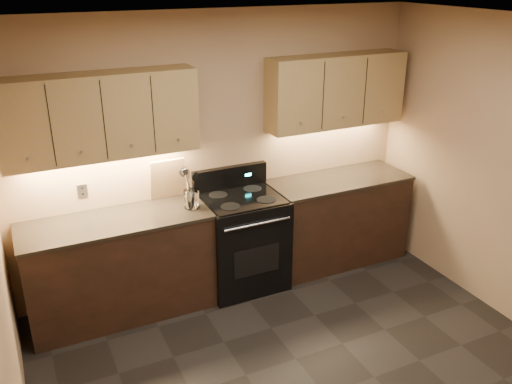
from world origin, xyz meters
The scene contains 14 objects.
ceiling centered at (0.00, 0.00, 2.60)m, with size 4.00×4.00×0.00m, color silver.
wall_back centered at (0.00, 2.00, 1.30)m, with size 4.00×0.04×2.60m, color tan.
counter_left centered at (-1.10, 1.70, 0.47)m, with size 1.62×0.62×0.93m.
counter_right centered at (1.18, 1.70, 0.47)m, with size 1.46×0.62×0.93m.
stove centered at (0.08, 1.68, 0.48)m, with size 0.76×0.68×1.14m.
upper_cab_left centered at (-1.10, 1.85, 1.80)m, with size 1.60×0.30×0.70m, color #A58352.
upper_cab_right centered at (1.18, 1.85, 1.80)m, with size 1.44×0.30×0.70m, color #A58352.
outlet_plate centered at (-1.30, 1.99, 1.12)m, with size 0.09×0.01×0.12m, color #B2B5BA.
utensil_crock centered at (-0.42, 1.66, 1.01)m, with size 0.17×0.17×0.17m.
cutting_board centered at (-0.55, 1.94, 1.13)m, with size 0.32×0.02×0.40m, color tan.
wooden_spoon centered at (-0.46, 1.65, 1.11)m, with size 0.06×0.06×0.33m, color tan, non-canonical shape.
black_spoon centered at (-0.42, 1.67, 1.10)m, with size 0.06×0.06×0.31m, color black, non-canonical shape.
steel_spatula centered at (-0.40, 1.67, 1.13)m, with size 0.08×0.08×0.37m, color silver, non-canonical shape.
steel_skimmer centered at (-0.38, 1.64, 1.12)m, with size 0.09×0.09×0.35m, color silver, non-canonical shape.
Camera 1 is at (-1.80, -2.59, 2.93)m, focal length 38.00 mm.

